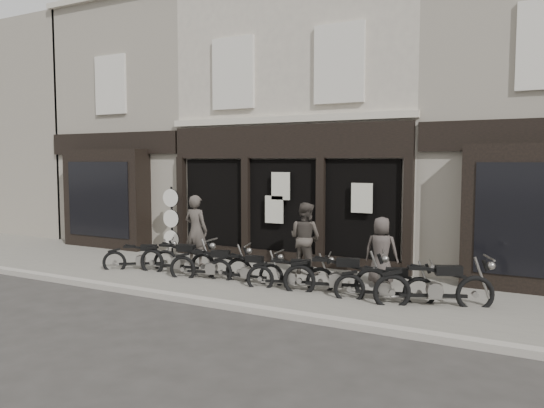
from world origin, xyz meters
The scene contains 18 objects.
ground_plane centered at (0.00, 0.00, 0.00)m, with size 90.00×90.00×0.00m, color #2D2B28.
pavement centered at (0.00, 0.90, 0.06)m, with size 30.00×4.20×0.12m, color #67625B.
kerb centered at (0.00, -1.25, 0.07)m, with size 30.00×0.25×0.13m, color gray.
central_building centered at (0.00, 5.95, 4.08)m, with size 7.30×6.22×8.34m.
neighbour_left centered at (-6.35, 5.90, 4.04)m, with size 5.60×6.73×8.34m.
filler_left centered at (-14.50, 6.00, 4.10)m, with size 11.00×6.00×8.20m, color gray.
motorcycle_0 centered at (-2.86, 0.42, 0.36)m, with size 1.68×1.28×0.92m.
motorcycle_1 centered at (-1.65, 0.43, 0.42)m, with size 2.19×0.60×1.05m.
motorcycle_2 centered at (-0.57, 0.34, 0.39)m, with size 2.00×0.89×0.99m.
motorcycle_3 centered at (0.34, 0.45, 0.36)m, with size 1.91×0.52×0.91m.
motorcycle_4 centered at (1.53, 0.37, 0.37)m, with size 1.90×0.87×0.94m.
motorcycle_5 centered at (2.56, 0.45, 0.43)m, with size 2.19×0.92×1.07m.
motorcycle_6 centered at (3.65, 0.38, 0.38)m, with size 1.97×0.84×0.97m.
motorcycle_7 centered at (4.60, 0.46, 0.44)m, with size 2.17×1.22×1.11m.
man_left centered at (-1.87, 1.49, 1.07)m, with size 0.69×0.46×1.90m, color #433C37.
man_centre centered at (1.12, 1.99, 1.01)m, with size 0.87×0.67×1.78m, color #413A34.
man_right centered at (3.14, 1.75, 0.89)m, with size 0.76×0.49×1.55m, color #413936.
advert_sign_post centered at (-3.42, 2.35, 1.06)m, with size 0.53×0.34×2.17m.
Camera 1 is at (6.65, -9.91, 2.93)m, focal length 35.00 mm.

